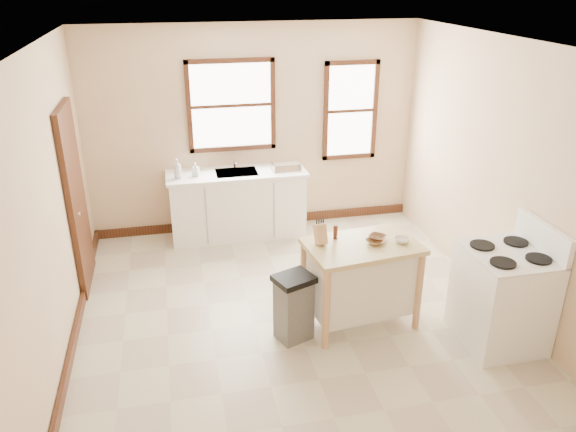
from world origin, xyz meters
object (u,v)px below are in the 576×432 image
at_px(trash_bin, 294,307).
at_px(soap_bottle_a, 178,169).
at_px(gas_stove, 504,285).
at_px(soap_bottle_b, 196,169).
at_px(dish_rack, 286,167).
at_px(knife_block, 320,235).
at_px(kitchen_island, 360,284).
at_px(bowl_c, 402,240).
at_px(bowl_b, 377,237).
at_px(pepper_grinder, 335,232).
at_px(bowl_a, 375,242).

bearing_deg(trash_bin, soap_bottle_a, 90.78).
distance_m(trash_bin, gas_stove, 2.03).
bearing_deg(soap_bottle_b, dish_rack, 21.15).
bearing_deg(soap_bottle_b, trash_bin, -50.92).
relative_size(soap_bottle_b, knife_block, 0.90).
relative_size(kitchen_island, knife_block, 5.54).
distance_m(soap_bottle_a, gas_stove, 4.14).
relative_size(soap_bottle_a, gas_stove, 0.21).
bearing_deg(bowl_c, trash_bin, -175.88).
relative_size(kitchen_island, gas_stove, 0.89).
distance_m(bowl_b, bowl_c, 0.24).
xyz_separation_m(soap_bottle_a, bowl_c, (2.10, -2.33, -0.12)).
relative_size(pepper_grinder, gas_stove, 0.12).
bearing_deg(soap_bottle_a, pepper_grinder, -60.86).
height_order(bowl_c, trash_bin, bowl_c).
bearing_deg(bowl_c, knife_block, 170.04).
distance_m(bowl_a, gas_stove, 1.29).
height_order(soap_bottle_a, bowl_a, soap_bottle_a).
height_order(trash_bin, gas_stove, gas_stove).
distance_m(kitchen_island, bowl_a, 0.49).
height_order(soap_bottle_a, trash_bin, soap_bottle_a).
bearing_deg(bowl_c, pepper_grinder, 160.30).
distance_m(soap_bottle_a, dish_rack, 1.43).
relative_size(soap_bottle_a, pepper_grinder, 1.74).
bearing_deg(soap_bottle_b, bowl_b, -31.73).
bearing_deg(kitchen_island, gas_stove, -32.50).
relative_size(kitchen_island, bowl_a, 6.52).
relative_size(knife_block, bowl_a, 1.18).
bearing_deg(trash_bin, knife_block, 13.61).
height_order(knife_block, bowl_c, knife_block).
bearing_deg(gas_stove, soap_bottle_a, 135.75).
relative_size(dish_rack, kitchen_island, 0.35).
bearing_deg(soap_bottle_b, knife_block, -42.42).
xyz_separation_m(pepper_grinder, bowl_c, (0.62, -0.22, -0.05)).
bearing_deg(knife_block, soap_bottle_a, 109.01).
distance_m(soap_bottle_b, trash_bin, 2.66).
bearing_deg(bowl_a, dish_rack, 99.68).
bearing_deg(bowl_c, soap_bottle_a, 132.03).
bearing_deg(kitchen_island, bowl_c, -14.37).
bearing_deg(knife_block, bowl_b, -13.99).
height_order(knife_block, trash_bin, knife_block).
xyz_separation_m(soap_bottle_a, kitchen_island, (1.71, -2.28, -0.60)).
xyz_separation_m(soap_bottle_a, soap_bottle_b, (0.23, 0.05, -0.04)).
height_order(soap_bottle_a, bowl_c, soap_bottle_a).
distance_m(pepper_grinder, bowl_b, 0.43).
height_order(kitchen_island, gas_stove, gas_stove).
relative_size(dish_rack, bowl_c, 2.59).
bearing_deg(pepper_grinder, trash_bin, -148.44).
bearing_deg(trash_bin, gas_stove, -34.51).
bearing_deg(gas_stove, bowl_b, 148.27).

